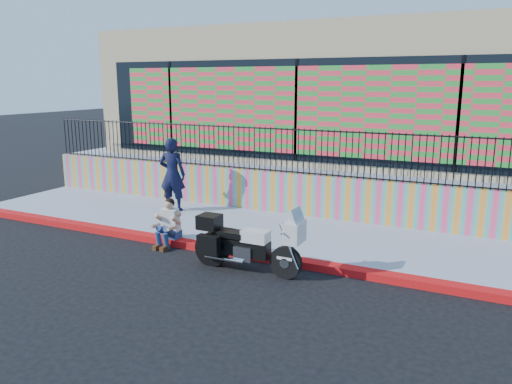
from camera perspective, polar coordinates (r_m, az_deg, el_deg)
The scene contains 10 objects.
ground at distance 10.90m, azimuth -3.69°, elevation -7.00°, with size 90.00×90.00×0.00m, color black.
red_curb at distance 10.87m, azimuth -3.70°, elevation -6.63°, with size 16.00×0.30×0.15m, color red.
sidewalk at distance 12.26m, azimuth 0.13°, elevation -4.37°, with size 16.00×3.00×0.15m, color #99A1B7.
mural_wall at distance 13.51m, azimuth 3.09°, elevation -0.06°, with size 16.00×0.20×1.10m, color #FA4275.
metal_fence at distance 13.31m, azimuth 3.15°, elevation 4.78°, with size 15.80×0.04×1.20m, color black, non-canonical shape.
elevated_platform at distance 18.25m, azimuth 9.37°, elevation 2.84°, with size 16.00×10.00×1.25m, color #99A1B7.
storefront_building at distance 17.80m, azimuth 9.46°, elevation 11.09°, with size 14.00×8.06×4.00m.
police_motorcycle at distance 9.73m, azimuth -1.20°, elevation -5.78°, with size 2.23×0.74×1.39m.
police_officer at distance 13.82m, azimuth -9.54°, elevation 1.99°, with size 0.73×0.48×2.01m, color black.
seated_man at distance 11.35m, azimuth -10.13°, elevation -3.99°, with size 0.54×0.71×1.06m.
Camera 1 is at (5.12, -8.91, 3.63)m, focal length 35.00 mm.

